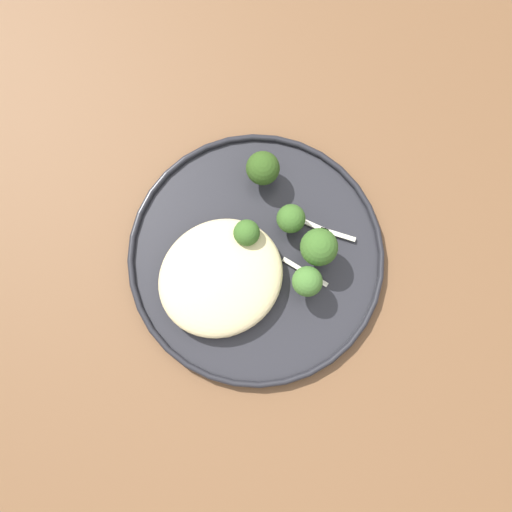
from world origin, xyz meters
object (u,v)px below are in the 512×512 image
seared_scallop_center_golden (258,280)px  broccoli_floret_tall_stalk (263,169)px  broccoli_floret_small_sprig (247,233)px  seared_scallop_on_noodles (202,253)px  seared_scallop_half_hidden (213,300)px  seared_scallop_tiny_bay (216,268)px  broccoli_floret_beside_noodles (319,247)px  seared_scallop_tilted_round (182,278)px  seared_scallop_rear_pale (225,321)px  broccoli_floret_rear_charred (307,282)px  dinner_plate (256,258)px  broccoli_floret_center_pile (291,219)px

seared_scallop_center_golden → broccoli_floret_tall_stalk: size_ratio=0.48×
broccoli_floret_tall_stalk → broccoli_floret_small_sprig: bearing=41.1°
seared_scallop_on_noodles → seared_scallop_half_hidden: 0.05m
seared_scallop_half_hidden → broccoli_floret_tall_stalk: bearing=-146.5°
broccoli_floret_tall_stalk → seared_scallop_on_noodles: bearing=18.1°
seared_scallop_tiny_bay → broccoli_floret_beside_noodles: bearing=153.7°
seared_scallop_tilted_round → broccoli_floret_small_sprig: 0.09m
seared_scallop_tiny_bay → seared_scallop_half_hidden: size_ratio=0.77×
seared_scallop_rear_pale → broccoli_floret_tall_stalk: (-0.13, -0.11, 0.02)m
seared_scallop_tiny_bay → seared_scallop_tilted_round: bearing=-19.1°
seared_scallop_tiny_bay → broccoli_floret_small_sprig: broccoli_floret_small_sprig is taller
seared_scallop_center_golden → broccoli_floret_rear_charred: (-0.04, 0.03, 0.02)m
broccoli_floret_small_sprig → broccoli_floret_beside_noodles: broccoli_floret_beside_noodles is taller
broccoli_floret_beside_noodles → seared_scallop_half_hidden: bearing=-10.5°
seared_scallop_center_golden → broccoli_floret_tall_stalk: bearing=-127.7°
broccoli_floret_rear_charred → seared_scallop_rear_pale: bearing=-11.1°
seared_scallop_rear_pale → broccoli_floret_beside_noodles: broccoli_floret_beside_noodles is taller
seared_scallop_tilted_round → broccoli_floret_rear_charred: size_ratio=0.56×
seared_scallop_tiny_bay → broccoli_floret_rear_charred: bearing=134.0°
seared_scallop_rear_pale → broccoli_floret_small_sprig: broccoli_floret_small_sprig is taller
seared_scallop_half_hidden → broccoli_floret_tall_stalk: (-0.13, -0.09, 0.02)m
dinner_plate → broccoli_floret_center_pile: (-0.05, -0.01, 0.03)m
broccoli_floret_beside_noodles → seared_scallop_tilted_round: bearing=-24.5°
seared_scallop_rear_pale → broccoli_floret_small_sprig: (-0.07, -0.06, 0.02)m
broccoli_floret_small_sprig → broccoli_floret_center_pile: 0.05m
seared_scallop_center_golden → broccoli_floret_beside_noodles: (-0.07, 0.01, 0.03)m
seared_scallop_tiny_bay → seared_scallop_center_golden: (-0.03, 0.04, -0.00)m
dinner_plate → seared_scallop_rear_pale: seared_scallop_rear_pale is taller
seared_scallop_on_noodles → broccoli_floret_rear_charred: bearing=127.3°
seared_scallop_tiny_bay → broccoli_floret_small_sprig: (-0.05, -0.01, 0.02)m
seared_scallop_on_noodles → seared_scallop_tilted_round: bearing=16.4°
seared_scallop_on_noodles → broccoli_floret_rear_charred: broccoli_floret_rear_charred is taller
seared_scallop_on_noodles → broccoli_floret_tall_stalk: bearing=-161.9°
seared_scallop_half_hidden → seared_scallop_tilted_round: seared_scallop_half_hidden is taller
broccoli_floret_rear_charred → broccoli_floret_center_pile: bearing=-112.5°
seared_scallop_rear_pale → broccoli_floret_tall_stalk: broccoli_floret_tall_stalk is taller
seared_scallop_tilted_round → dinner_plate: bearing=161.4°
seared_scallop_tilted_round → broccoli_floret_small_sprig: bearing=177.0°
seared_scallop_center_golden → broccoli_floret_small_sprig: bearing=-110.4°
broccoli_floret_center_pile → broccoli_floret_small_sprig: bearing=-15.7°
seared_scallop_on_noodles → broccoli_floret_beside_noodles: size_ratio=0.42×
broccoli_floret_rear_charred → seared_scallop_tilted_round: bearing=-38.7°
broccoli_floret_tall_stalk → broccoli_floret_rear_charred: 0.14m
dinner_plate → seared_scallop_tiny_bay: bearing=-18.2°
seared_scallop_tiny_bay → broccoli_floret_center_pile: broccoli_floret_center_pile is taller
seared_scallop_rear_pale → seared_scallop_on_noodles: bearing=-106.8°
seared_scallop_center_golden → seared_scallop_tilted_round: seared_scallop_center_golden is taller
seared_scallop_on_noodles → broccoli_floret_center_pile: bearing=164.3°
seared_scallop_center_golden → broccoli_floret_rear_charred: bearing=138.4°
broccoli_floret_small_sprig → broccoli_floret_center_pile: bearing=164.3°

